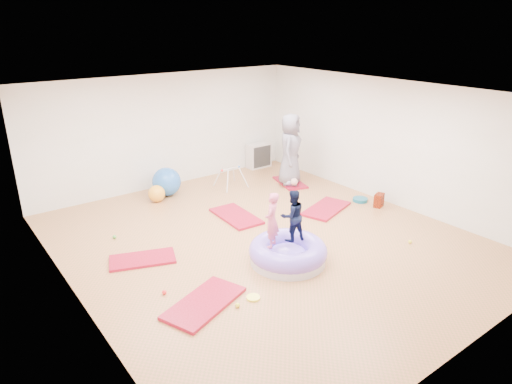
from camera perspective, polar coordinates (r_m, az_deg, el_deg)
room at (r=8.32m, az=1.24°, el=2.64°), size 7.01×8.01×2.81m
gym_mat_front_left at (r=7.04m, az=-6.49°, el=-13.62°), size 1.45×1.08×0.05m
gym_mat_mid_left at (r=8.38m, az=-14.00°, el=-8.16°), size 1.25×0.92×0.05m
gym_mat_center_back at (r=9.83m, az=-2.50°, el=-3.03°), size 0.71×1.31×0.05m
gym_mat_right at (r=10.32m, az=8.75°, el=-2.07°), size 1.40×1.00×0.05m
gym_mat_rear_right at (r=11.90m, az=4.28°, el=1.21°), size 0.82×1.19×0.04m
inflatable_cushion at (r=8.05m, az=4.01°, el=-7.62°), size 1.37×1.37×0.43m
child_pink at (r=7.65m, az=1.99°, el=-3.20°), size 0.43×0.40×0.98m
child_navy at (r=7.89m, az=4.58°, el=-2.63°), size 0.51×0.43×0.93m
adult_caregiver at (r=11.50m, az=4.30°, el=5.34°), size 1.05×0.99×1.80m
infant at (r=11.57m, az=4.34°, el=1.37°), size 0.39×0.39×0.23m
ball_pit_balls at (r=8.41m, az=-0.40°, el=-7.28°), size 4.58×3.65×0.07m
exercise_ball_blue at (r=11.15m, az=-11.12°, el=1.27°), size 0.69×0.69×0.69m
exercise_ball_orange at (r=10.86m, az=-12.32°, el=-0.19°), size 0.39×0.39×0.39m
infant_play_gym at (r=11.46m, az=-3.19°, el=2.19°), size 0.68×0.65×0.52m
cube_shelf at (r=13.09m, az=0.36°, el=4.60°), size 0.69×0.34×0.69m
balance_disc at (r=10.95m, az=12.89°, el=-0.95°), size 0.35×0.35×0.08m
backpack at (r=10.70m, az=15.12°, el=-1.00°), size 0.31×0.24×0.31m
yellow_toy at (r=7.13m, az=-0.36°, el=-13.07°), size 0.21×0.21×0.03m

